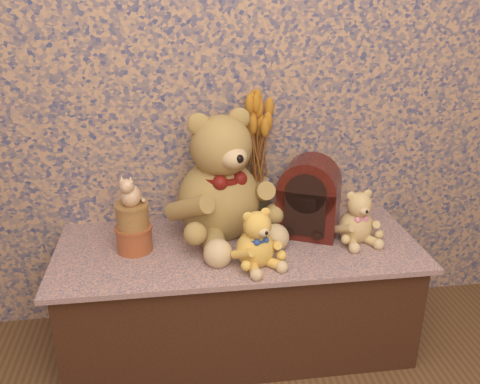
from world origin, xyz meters
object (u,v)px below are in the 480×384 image
object	(u,v)px
cathedral_radio	(309,196)
teddy_medium	(256,235)
ceramic_vase	(256,200)
cat_figurine	(130,189)
biscuit_tin_lower	(134,239)
teddy_small	(357,214)
teddy_large	(219,169)

from	to	relation	value
cathedral_radio	teddy_medium	bearing A→B (deg)	-114.50
ceramic_vase	cat_figurine	world-z (taller)	cat_figurine
cathedral_radio	cat_figurine	distance (m)	0.69
ceramic_vase	biscuit_tin_lower	bearing A→B (deg)	-158.46
teddy_small	cathedral_radio	xyz separation A→B (m)	(-0.17, 0.08, 0.05)
teddy_medium	cat_figurine	size ratio (longest dim) A/B	1.85
teddy_large	cat_figurine	world-z (taller)	teddy_large
teddy_small	ceramic_vase	world-z (taller)	teddy_small
biscuit_tin_lower	cat_figurine	size ratio (longest dim) A/B	1.06
teddy_small	biscuit_tin_lower	distance (m)	0.85
teddy_large	teddy_medium	xyz separation A→B (m)	(0.10, -0.27, -0.16)
teddy_medium	biscuit_tin_lower	size ratio (longest dim) A/B	1.74
teddy_medium	ceramic_vase	world-z (taller)	teddy_medium
teddy_medium	teddy_large	bearing A→B (deg)	89.11
teddy_small	biscuit_tin_lower	world-z (taller)	teddy_small
teddy_large	ceramic_vase	bearing A→B (deg)	6.59
cathedral_radio	cat_figurine	xyz separation A→B (m)	(-0.68, -0.05, 0.09)
teddy_medium	teddy_small	distance (m)	0.44
cat_figurine	cathedral_radio	bearing A→B (deg)	19.16
teddy_large	cathedral_radio	world-z (taller)	teddy_large
teddy_large	cathedral_radio	size ratio (longest dim) A/B	1.70
teddy_medium	ceramic_vase	size ratio (longest dim) A/B	1.23
teddy_small	cat_figurine	world-z (taller)	cat_figurine
teddy_medium	teddy_small	bearing A→B (deg)	-4.70
teddy_medium	ceramic_vase	xyz separation A→B (m)	(0.06, 0.35, -0.02)
biscuit_tin_lower	teddy_medium	bearing A→B (deg)	-20.25
teddy_medium	cathedral_radio	world-z (taller)	cathedral_radio
ceramic_vase	biscuit_tin_lower	xyz separation A→B (m)	(-0.49, -0.19, -0.05)
teddy_large	teddy_small	distance (m)	0.56
teddy_small	biscuit_tin_lower	xyz separation A→B (m)	(-0.85, 0.03, -0.06)
teddy_large	cat_figurine	bearing A→B (deg)	175.60
teddy_small	ceramic_vase	xyz separation A→B (m)	(-0.36, 0.22, -0.02)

